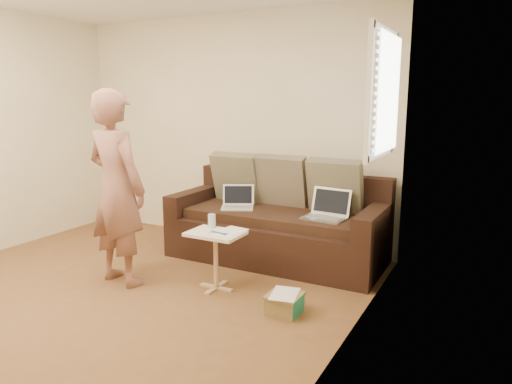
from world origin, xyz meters
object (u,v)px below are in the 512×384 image
(laptop_silver, at_px, (324,219))
(drinking_glass, at_px, (212,221))
(laptop_white, at_px, (237,209))
(striped_box, at_px, (285,303))
(sofa, at_px, (277,220))
(person, at_px, (117,188))
(side_table, at_px, (216,261))

(laptop_silver, xyz_separation_m, drinking_glass, (-0.79, -0.75, 0.06))
(laptop_white, bearing_deg, striped_box, -72.64)
(sofa, relative_size, laptop_white, 6.62)
(drinking_glass, height_order, striped_box, drinking_glass)
(sofa, bearing_deg, striped_box, -61.82)
(person, relative_size, drinking_glass, 14.59)
(person, distance_m, side_table, 1.09)
(drinking_glass, bearing_deg, sofa, 74.03)
(laptop_white, xyz_separation_m, person, (-0.59, -1.13, 0.36))
(drinking_glass, bearing_deg, striped_box, -18.57)
(person, bearing_deg, laptop_white, -110.16)
(laptop_silver, relative_size, striped_box, 1.54)
(side_table, bearing_deg, drinking_glass, 133.47)
(laptop_silver, bearing_deg, person, -138.48)
(side_table, distance_m, striped_box, 0.78)
(side_table, bearing_deg, striped_box, -12.82)
(laptop_silver, height_order, side_table, laptop_silver)
(drinking_glass, bearing_deg, person, -153.35)
(laptop_white, distance_m, striped_box, 1.52)
(laptop_white, relative_size, striped_box, 1.28)
(laptop_white, height_order, drinking_glass, same)
(laptop_silver, xyz_separation_m, person, (-1.55, -1.13, 0.36))
(laptop_silver, xyz_separation_m, striped_box, (0.06, -1.04, -0.44))
(sofa, relative_size, laptop_silver, 5.50)
(sofa, relative_size, person, 1.26)
(laptop_silver, bearing_deg, laptop_white, -174.42)
(laptop_white, xyz_separation_m, striped_box, (1.02, -1.04, -0.44))
(person, bearing_deg, drinking_glass, -146.01)
(laptop_silver, relative_size, side_table, 0.77)
(laptop_silver, xyz_separation_m, laptop_white, (-0.96, -0.00, 0.00))
(laptop_silver, distance_m, laptop_white, 0.96)
(side_table, relative_size, striped_box, 2.00)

